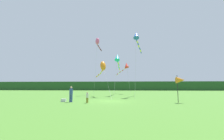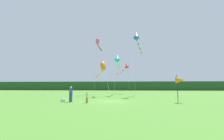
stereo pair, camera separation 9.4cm
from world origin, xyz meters
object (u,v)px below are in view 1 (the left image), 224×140
at_px(person_child, 87,97).
at_px(kite_orange, 103,67).
at_px(cooler_box, 64,100).
at_px(kite_red, 125,67).
at_px(banner_flag_pole, 180,80).
at_px(kite_rainbow, 98,42).
at_px(person_adult, 71,93).
at_px(kite_blue, 137,37).
at_px(kite_cyan, 118,59).

height_order(person_child, kite_orange, kite_orange).
bearing_deg(person_child, cooler_box, 161.05).
bearing_deg(kite_red, kite_orange, -111.49).
bearing_deg(banner_flag_pole, kite_rainbow, 130.92).
bearing_deg(person_adult, kite_red, 70.94).
bearing_deg(banner_flag_pole, kite_blue, 112.14).
xyz_separation_m(cooler_box, kite_orange, (3.26, 7.85, 4.79)).
distance_m(banner_flag_pole, kite_rainbow, 19.39).
distance_m(kite_cyan, kite_red, 6.74).
xyz_separation_m(cooler_box, kite_blue, (9.12, 9.20, 10.27)).
xyz_separation_m(person_adult, person_child, (1.98, -0.71, -0.31)).
height_order(kite_orange, kite_red, kite_red).
relative_size(banner_flag_pole, kite_orange, 0.36).
relative_size(person_child, banner_flag_pole, 0.39).
height_order(person_adult, kite_blue, kite_blue).
distance_m(cooler_box, banner_flag_pole, 12.97).
bearing_deg(person_adult, kite_cyan, 67.96).
relative_size(banner_flag_pole, kite_rainbow, 0.24).
bearing_deg(person_child, banner_flag_pole, 6.95).
xyz_separation_m(banner_flag_pole, kite_blue, (-3.66, 9.00, 8.08)).
distance_m(person_adult, person_child, 2.13).
relative_size(banner_flag_pole, kite_blue, 0.25).
xyz_separation_m(cooler_box, banner_flag_pole, (12.78, 0.20, 2.19)).
distance_m(cooler_box, kite_rainbow, 17.20).
bearing_deg(person_adult, person_child, -19.82).
bearing_deg(cooler_box, person_child, -18.95).
distance_m(cooler_box, kite_blue, 16.53).
distance_m(kite_orange, kite_red, 10.84).
distance_m(banner_flag_pole, kite_red, 18.93).
relative_size(person_adult, kite_rainbow, 0.14).
height_order(kite_cyan, kite_blue, kite_blue).
bearing_deg(kite_blue, kite_cyan, 148.55).
relative_size(cooler_box, kite_red, 0.06).
height_order(cooler_box, banner_flag_pole, banner_flag_pole).
xyz_separation_m(person_child, kite_rainbow, (-1.52, 14.34, 10.30)).
bearing_deg(kite_orange, banner_flag_pole, -38.76).
relative_size(person_child, kite_orange, 0.14).
relative_size(person_adult, banner_flag_pole, 0.58).
distance_m(person_adult, kite_cyan, 13.92).
xyz_separation_m(kite_orange, kite_cyan, (2.38, 3.49, 2.04)).
relative_size(kite_orange, kite_red, 0.90).
height_order(cooler_box, kite_blue, kite_blue).
distance_m(cooler_box, kite_orange, 9.76).
bearing_deg(person_child, kite_rainbow, 96.04).
bearing_deg(kite_cyan, kite_orange, -124.28).
height_order(cooler_box, kite_orange, kite_orange).
xyz_separation_m(banner_flag_pole, kite_red, (-5.59, 17.66, 3.95)).
relative_size(person_adult, kite_cyan, 0.17).
distance_m(person_adult, banner_flag_pole, 11.95).
relative_size(person_child, kite_blue, 0.10).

